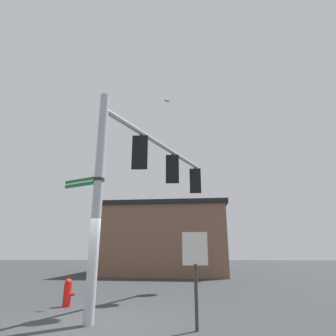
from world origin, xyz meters
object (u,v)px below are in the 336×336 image
bird_flying (167,101)px  fire_hydrant (68,292)px  traffic_light_mid_outer (195,182)px  street_name_sign (89,181)px  traffic_light_nearest_pole (141,154)px  historical_marker (195,264)px  traffic_light_mid_inner (172,170)px

bird_flying → fire_hydrant: (-3.08, -1.78, -7.81)m
traffic_light_mid_outer → bird_flying: size_ratio=4.98×
traffic_light_mid_outer → street_name_sign: bearing=-120.0°
traffic_light_nearest_pole → street_name_sign: traffic_light_nearest_pole is taller
street_name_sign → historical_marker: bearing=-10.7°
traffic_light_nearest_pole → historical_marker: bearing=-51.3°
traffic_light_mid_outer → fire_hydrant: 7.31m
street_name_sign → fire_hydrant: 3.86m
fire_hydrant → historical_marker: historical_marker is taller
traffic_light_mid_outer → historical_marker: 7.20m
traffic_light_mid_inner → street_name_sign: size_ratio=0.99×
traffic_light_mid_inner → historical_marker: traffic_light_mid_inner is taller
traffic_light_nearest_pole → historical_marker: (1.69, -2.10, -3.50)m
traffic_light_mid_outer → street_name_sign: traffic_light_mid_outer is taller
traffic_light_mid_outer → street_name_sign: (-3.31, -5.73, -1.35)m
bird_flying → fire_hydrant: size_ratio=0.32×
traffic_light_nearest_pole → historical_marker: traffic_light_nearest_pole is taller
traffic_light_mid_outer → bird_flying: bearing=-123.1°
traffic_light_nearest_pole → fire_hydrant: bearing=169.7°
traffic_light_mid_inner → historical_marker: size_ratio=0.62×
street_name_sign → traffic_light_nearest_pole: bearing=52.2°
street_name_sign → bird_flying: 6.32m
traffic_light_nearest_pole → fire_hydrant: traffic_light_nearest_pole is taller
traffic_light_mid_outer → traffic_light_mid_inner: bearing=-116.8°
traffic_light_mid_inner → bird_flying: size_ratio=4.98×
street_name_sign → fire_hydrant: size_ratio=1.61×
traffic_light_mid_outer → historical_marker: size_ratio=0.62×
traffic_light_nearest_pole → historical_marker: size_ratio=0.62×
traffic_light_mid_inner → bird_flying: 3.33m
bird_flying → historical_marker: (0.88, -4.29, -6.82)m
street_name_sign → fire_hydrant: street_name_sign is taller
traffic_light_nearest_pole → street_name_sign: size_ratio=0.99×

